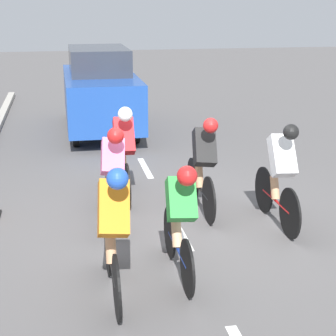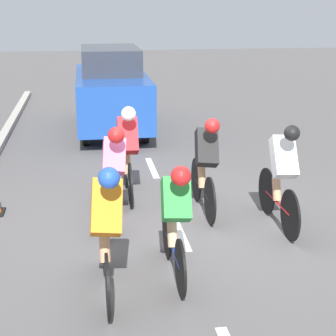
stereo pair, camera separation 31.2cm
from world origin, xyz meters
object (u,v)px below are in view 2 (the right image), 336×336
object	(u,v)px
cyclist_black	(205,163)
cyclist_orange	(106,228)
cyclist_pink	(114,171)
support_car	(111,90)
cyclist_red	(128,150)
cyclist_green	(175,217)
cyclist_white	(282,174)

from	to	relation	value
cyclist_black	cyclist_orange	xyz separation A→B (m)	(1.60, 2.35, 0.02)
cyclist_pink	cyclist_orange	distance (m)	2.20
cyclist_black	support_car	size ratio (longest dim) A/B	0.40
cyclist_orange	cyclist_red	size ratio (longest dim) A/B	1.00
cyclist_pink	cyclist_red	size ratio (longest dim) A/B	0.99
cyclist_green	support_car	bearing A→B (deg)	-87.75
cyclist_orange	support_car	xyz separation A→B (m)	(-0.49, -8.33, 0.22)
cyclist_orange	cyclist_green	distance (m)	0.88
cyclist_pink	cyclist_black	world-z (taller)	cyclist_black
cyclist_pink	cyclist_green	world-z (taller)	cyclist_pink
cyclist_orange	cyclist_green	size ratio (longest dim) A/B	1.03
cyclist_black	cyclist_red	distance (m)	1.41
cyclist_black	cyclist_orange	distance (m)	2.85
cyclist_black	cyclist_red	world-z (taller)	cyclist_red
support_car	cyclist_white	bearing A→B (deg)	106.99
cyclist_pink	cyclist_white	distance (m)	2.41
cyclist_white	cyclist_red	world-z (taller)	cyclist_red
cyclist_white	support_car	xyz separation A→B (m)	(2.05, -6.71, 0.23)
cyclist_green	cyclist_orange	bearing A→B (deg)	22.32
cyclist_white	support_car	size ratio (longest dim) A/B	0.40
cyclist_pink	cyclist_black	size ratio (longest dim) A/B	0.99
cyclist_green	cyclist_pink	bearing A→B (deg)	-71.97
cyclist_pink	cyclist_red	xyz separation A→B (m)	(-0.29, -1.02, 0.04)
support_car	cyclist_green	bearing A→B (deg)	92.25
cyclist_black	support_car	xyz separation A→B (m)	(1.11, -5.98, 0.24)
cyclist_black	support_car	distance (m)	6.08
cyclist_orange	cyclist_black	bearing A→B (deg)	-124.20
support_car	cyclist_red	bearing A→B (deg)	89.96
cyclist_red	cyclist_green	xyz separation A→B (m)	(-0.32, 2.89, -0.06)
cyclist_red	cyclist_black	bearing A→B (deg)	142.10
cyclist_red	cyclist_pink	bearing A→B (deg)	74.24
cyclist_pink	support_car	world-z (taller)	support_car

